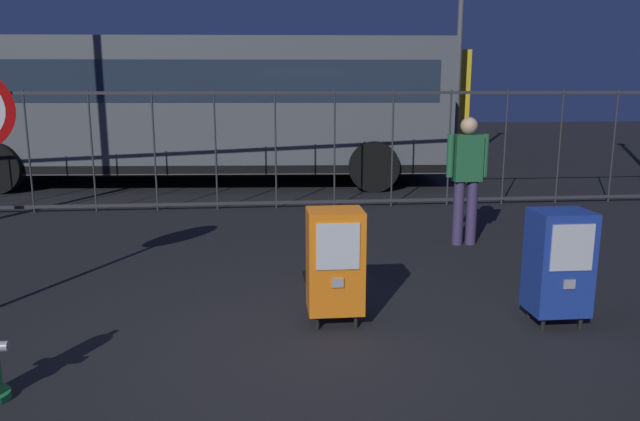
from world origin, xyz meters
The scene contains 8 objects.
ground_plane centered at (0.00, 0.00, 0.00)m, with size 60.00×60.00×0.00m, color black.
newspaper_box_primary centered at (2.30, 0.41, 0.57)m, with size 0.48×0.42×1.02m.
newspaper_box_secondary centered at (0.38, 0.63, 0.57)m, with size 0.48×0.42×1.02m.
pedestrian centered at (2.41, 3.16, 0.95)m, with size 0.55×0.22×1.67m.
traffic_cone centered at (0.37, 1.91, 0.26)m, with size 0.36×0.36×0.53m.
fence_barrier centered at (0.00, 5.81, 1.02)m, with size 18.03×0.04×2.00m.
bus_near centered at (-1.62, 8.81, 1.71)m, with size 10.65×3.34×3.00m.
bus_far centered at (0.17, 13.13, 1.71)m, with size 10.67×3.44×3.00m.
Camera 1 is at (-0.25, -4.38, 2.05)m, focal length 33.92 mm.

